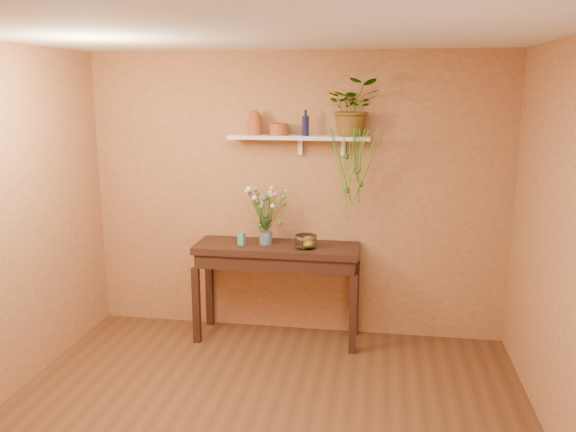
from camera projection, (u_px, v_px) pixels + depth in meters
name	position (u px, v px, depth m)	size (l,w,h in m)	color
room	(249.00, 253.00, 3.68)	(4.04, 4.04, 2.70)	brown
sideboard	(277.00, 259.00, 5.49)	(1.53, 0.49, 0.93)	#341C14
wall_shelf	(300.00, 138.00, 5.36)	(1.30, 0.24, 0.19)	white
terracotta_jug	(255.00, 123.00, 5.38)	(0.16, 0.16, 0.23)	#9A4423
terracotta_pot	(279.00, 129.00, 5.35)	(0.17, 0.17, 0.11)	#9A4423
blue_bottle	(306.00, 125.00, 5.29)	(0.07, 0.07, 0.23)	#13163C
spider_plant	(353.00, 107.00, 5.22)	(0.46, 0.40, 0.51)	#2F611E
plant_fronds	(353.00, 170.00, 5.19)	(0.49, 0.36, 0.86)	#2F611E
glass_vase	(266.00, 233.00, 5.47)	(0.12, 0.12, 0.25)	white
bouquet	(264.00, 202.00, 5.40)	(0.39, 0.45, 0.45)	#386B28
glass_bowl	(306.00, 242.00, 5.35)	(0.20, 0.20, 0.12)	white
lemon	(308.00, 244.00, 5.35)	(0.07, 0.07, 0.07)	gold
carton	(241.00, 239.00, 5.45)	(0.06, 0.04, 0.12)	teal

